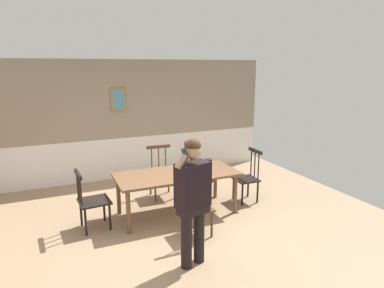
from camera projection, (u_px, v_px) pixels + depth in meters
The scene contains 8 objects.
ground_plane at pixel (176, 229), 5.33m from camera, with size 7.33×7.33×0.00m, color #9E7F60.
room_back_partition at pixel (129, 122), 7.62m from camera, with size 6.67×0.17×2.67m.
dining_table at pixel (177, 177), 5.74m from camera, with size 2.09×0.98×0.74m.
chair_near_window at pixel (198, 208), 5.02m from camera, with size 0.43×0.43×0.94m.
chair_by_doorway at pixel (92, 200), 5.23m from camera, with size 0.50×0.50×0.96m.
chair_at_table_head at pixel (248, 177), 6.34m from camera, with size 0.42×0.42×1.00m.
chair_opposite_corner at pixel (161, 173), 6.56m from camera, with size 0.50×0.50×1.00m.
person_figure at pixel (193, 194), 4.16m from camera, with size 0.56×0.34×1.68m.
Camera 1 is at (-1.75, -4.56, 2.52)m, focal length 31.33 mm.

